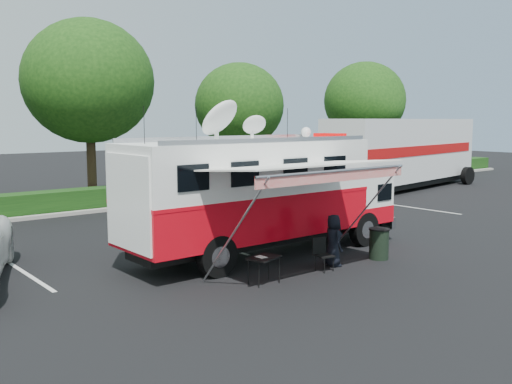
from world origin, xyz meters
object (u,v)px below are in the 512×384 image
Objects in this scene: folding_table at (264,259)px; semi_trailer at (404,152)px; trash_bin at (379,244)px; command_truck at (264,193)px.

semi_trailer is (19.48, 10.07, 1.56)m from folding_table.
trash_bin is (4.35, -0.19, -0.18)m from folding_table.
folding_table is at bearing -130.31° from command_truck.
command_truck reaches higher than trash_bin.
trash_bin is at bearing -145.85° from semi_trailer.
command_truck is 3.40m from folding_table.
command_truck is 9.87× the size of folding_table.
trash_bin reaches higher than folding_table.
command_truck reaches higher than semi_trailer.
command_truck is 10.12× the size of trash_bin.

